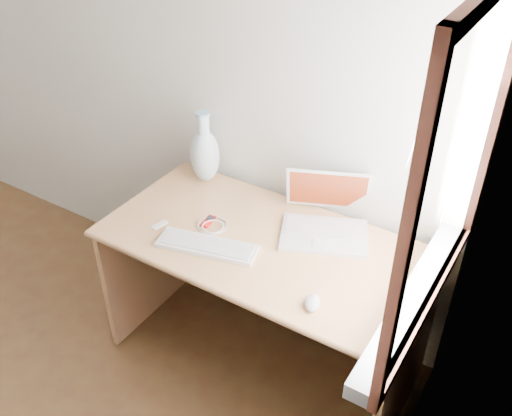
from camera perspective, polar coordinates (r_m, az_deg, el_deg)
The scene contains 10 objects.
back_wall at distance 2.92m, azimuth -13.30°, elevation 16.65°, with size 3.50×0.04×2.60m, color white.
window at distance 1.77m, azimuth 18.86°, elevation 2.53°, with size 0.11×0.99×1.10m.
desk at distance 2.54m, azimuth 1.71°, elevation -6.01°, with size 1.35×0.68×0.72m.
laptop at distance 2.40m, azimuth 7.39°, elevation -1.23°, with size 0.42×0.42×0.24m.
external_keyboard at distance 2.32m, azimuth -4.93°, elevation -3.78°, with size 0.43×0.22×0.02m.
mouse at distance 2.07m, azimuth 5.66°, elevation -9.41°, with size 0.05×0.09×0.03m, color silver.
ipod at distance 2.47m, azimuth -4.80°, elevation -1.33°, with size 0.05×0.09×0.01m.
cable_coil at distance 2.44m, azimuth -4.39°, elevation -1.76°, with size 0.13×0.13×0.01m, color white.
remote at distance 2.47m, azimuth -9.60°, elevation -1.66°, with size 0.03×0.07×0.01m, color white.
vase at distance 2.68m, azimuth -5.14°, elevation 5.44°, with size 0.14×0.14×0.35m.
Camera 1 is at (1.98, -0.20, 2.17)m, focal length 40.00 mm.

